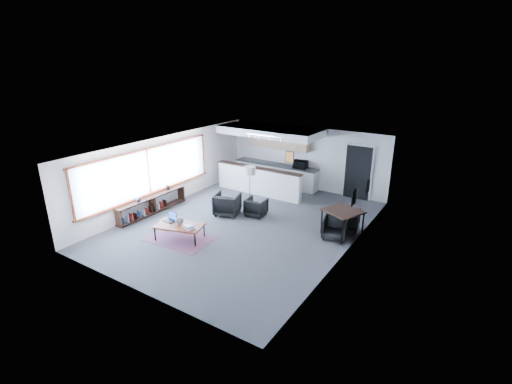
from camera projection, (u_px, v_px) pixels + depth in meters
The scene contains 21 objects.
room at pixel (244, 187), 11.95m from camera, with size 7.02×9.02×2.62m.
window at pixel (148, 173), 12.95m from camera, with size 0.10×5.95×1.66m.
console at pixel (151, 205), 13.14m from camera, with size 0.35×3.00×0.80m.
kitchenette at pixel (271, 156), 15.47m from camera, with size 4.20×1.96×2.60m.
doorway at pixel (358, 172), 14.35m from camera, with size 1.10×0.12×2.15m.
track_light at pixel (265, 136), 13.58m from camera, with size 1.60×0.07×0.15m.
wall_art_lower at pixel (354, 197), 10.42m from camera, with size 0.03×0.38×0.48m.
wall_art_upper at pixel (368, 186), 11.46m from camera, with size 0.03×0.34×0.44m.
kilim_rug at pixel (180, 238), 11.38m from camera, with size 2.02×1.44×0.01m.
coffee_table at pixel (179, 226), 11.24m from camera, with size 1.59×1.15×0.47m.
laptop at pixel (171, 218), 11.51m from camera, with size 0.39×0.33×0.26m.
ceramic_pot at pixel (179, 221), 11.22m from camera, with size 0.25×0.25×0.25m.
book_stack at pixel (189, 227), 11.00m from camera, with size 0.34×0.30×0.09m.
coaster at pixel (179, 228), 11.03m from camera, with size 0.11×0.11×0.01m.
armchair_left at pixel (227, 203), 13.03m from camera, with size 0.83×0.78×0.85m, color black.
armchair_right at pixel (256, 206), 12.98m from camera, with size 0.67×0.63×0.69m, color black.
floor_lamp at pixel (250, 172), 13.56m from camera, with size 0.49×0.49×1.51m.
dining_table at pixel (343, 212), 11.36m from camera, with size 1.32×1.32×0.84m.
dining_chair_near at pixel (335, 229), 11.34m from camera, with size 0.60×0.56×0.61m, color black.
dining_chair_far at pixel (347, 220), 11.89m from camera, with size 0.63×0.59×0.65m, color black.
microwave at pixel (300, 164), 15.32m from camera, with size 0.58×0.32×0.39m, color black.
Camera 1 is at (6.44, -9.29, 5.21)m, focal length 26.00 mm.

